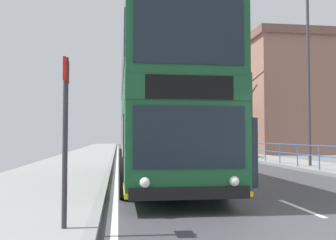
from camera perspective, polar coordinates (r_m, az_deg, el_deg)
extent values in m
cube|color=silver|center=(8.67, 19.68, -12.63)|extent=(0.12, 2.00, 0.00)
cube|color=silver|center=(13.08, 9.86, -9.28)|extent=(0.12, 2.00, 0.00)
cube|color=silver|center=(17.70, 5.14, -7.55)|extent=(0.12, 2.00, 0.00)
cube|color=silver|center=(22.39, 2.40, -6.51)|extent=(0.12, 2.00, 0.00)
cube|color=silver|center=(27.12, 0.62, -5.83)|extent=(0.12, 2.00, 0.00)
cube|color=silver|center=(31.87, -0.63, -5.34)|extent=(0.12, 2.00, 0.00)
cube|color=silver|center=(36.64, -1.55, -4.98)|extent=(0.12, 2.00, 0.00)
cube|color=silver|center=(41.41, -2.26, -4.70)|extent=(0.12, 2.00, 0.00)
cube|color=silver|center=(46.19, -2.82, -4.48)|extent=(0.12, 2.00, 0.00)
cube|color=silver|center=(50.97, -3.28, -4.30)|extent=(0.12, 2.00, 0.00)
cube|color=silver|center=(55.75, -3.66, -4.15)|extent=(0.12, 2.00, 0.00)
cube|color=#19512D|center=(12.41, -1.25, -3.68)|extent=(2.51, 10.55, 1.90)
cube|color=#19512D|center=(12.44, -1.24, 1.85)|extent=(2.53, 10.60, 0.50)
cube|color=#19512D|center=(12.58, -1.24, 6.93)|extent=(2.51, 10.55, 1.74)
cube|color=#154527|center=(12.76, -1.23, 10.95)|extent=(2.44, 10.23, 0.08)
cube|color=#19232D|center=(7.17, 3.41, -2.65)|extent=(2.20, 0.03, 1.22)
cube|color=black|center=(7.23, 3.39, 5.06)|extent=(1.75, 0.03, 0.48)
cube|color=#19232D|center=(7.47, 3.36, 13.57)|extent=(2.20, 0.03, 1.32)
cube|color=black|center=(7.25, 3.44, -11.21)|extent=(2.37, 0.08, 0.24)
cube|color=yellow|center=(12.46, -1.25, -7.78)|extent=(2.54, 10.60, 0.10)
cube|color=#19232D|center=(12.87, 4.22, -2.45)|extent=(0.03, 8.23, 0.99)
cube|color=#19232D|center=(12.79, 4.43, 7.17)|extent=(0.04, 9.49, 1.04)
cube|color=#19232D|center=(12.60, -7.09, -2.43)|extent=(0.03, 8.23, 0.99)
cube|color=#19232D|center=(12.52, -7.02, 7.39)|extent=(0.04, 9.49, 1.04)
sphere|color=white|center=(7.43, 10.17, -9.26)|extent=(0.20, 0.20, 0.20)
sphere|color=white|center=(7.10, -3.59, -9.60)|extent=(0.20, 0.20, 0.20)
cube|color=#19232D|center=(8.62, 12.11, -4.99)|extent=(0.68, 0.49, 1.64)
cube|color=black|center=(8.79, 9.35, -4.96)|extent=(0.10, 0.90, 1.64)
cylinder|color=black|center=(9.66, 7.96, -8.61)|extent=(0.30, 1.04, 1.04)
cylinder|color=black|center=(9.32, -6.57, -8.84)|extent=(0.30, 1.04, 1.04)
cylinder|color=black|center=(15.94, 1.72, -6.24)|extent=(0.30, 1.04, 1.04)
cylinder|color=black|center=(15.74, -6.98, -6.27)|extent=(0.30, 1.04, 1.04)
cube|color=white|center=(29.28, 5.37, -2.17)|extent=(2.72, 9.50, 2.85)
cube|color=#19232D|center=(29.04, 2.90, -1.39)|extent=(0.18, 8.03, 1.37)
cube|color=#19232D|center=(29.57, 7.80, -1.39)|extent=(0.18, 8.03, 1.37)
cube|color=#19232D|center=(33.93, 3.72, -1.75)|extent=(2.18, 0.07, 1.71)
cylinder|color=black|center=(31.76, 2.21, -4.49)|extent=(0.30, 0.97, 0.96)
cylinder|color=black|center=(32.22, 6.51, -4.45)|extent=(0.30, 0.97, 0.96)
cylinder|color=black|center=(26.19, 4.09, -4.89)|extent=(0.30, 0.97, 0.96)
cylinder|color=black|center=(26.75, 9.25, -4.81)|extent=(0.30, 0.97, 0.96)
cylinder|color=#386BA8|center=(16.78, 22.28, -5.34)|extent=(0.05, 0.05, 1.07)
cylinder|color=#386BA8|center=(18.46, 19.31, -5.12)|extent=(0.05, 0.05, 1.07)
cylinder|color=#386BA8|center=(20.19, 16.83, -4.92)|extent=(0.05, 0.05, 1.07)
cylinder|color=#386BA8|center=(21.94, 14.76, -4.75)|extent=(0.05, 0.05, 1.07)
cylinder|color=#386BA8|center=(23.72, 12.99, -4.60)|extent=(0.05, 0.05, 1.07)
cylinder|color=#386BA8|center=(25.52, 11.47, -4.47)|extent=(0.05, 0.05, 1.07)
cylinder|color=#386BA8|center=(27.34, 10.15, -4.35)|extent=(0.05, 0.05, 1.07)
cylinder|color=#386BA8|center=(29.17, 9.00, -4.24)|extent=(0.05, 0.05, 1.07)
cylinder|color=#386BA8|center=(31.01, 7.98, -4.15)|extent=(0.05, 0.05, 1.07)
cylinder|color=#386BA8|center=(32.85, 7.08, -4.07)|extent=(0.05, 0.05, 1.07)
cylinder|color=#386BA8|center=(34.71, 6.27, -3.99)|extent=(0.05, 0.05, 1.07)
cylinder|color=#386BA8|center=(36.57, 5.55, -3.92)|extent=(0.05, 0.05, 1.07)
cylinder|color=#386BA8|center=(38.43, 4.90, -3.86)|extent=(0.05, 0.05, 1.07)
cylinder|color=#386BA8|center=(22.82, 13.82, -3.46)|extent=(0.04, 32.54, 0.04)
cylinder|color=#386BA8|center=(22.83, 13.84, -4.54)|extent=(0.04, 32.54, 0.04)
cylinder|color=#2D2D33|center=(5.93, -15.57, -3.29)|extent=(0.08, 0.08, 2.63)
cube|color=red|center=(6.04, -15.42, 7.36)|extent=(0.04, 0.44, 0.36)
cylinder|color=#38383D|center=(19.50, 20.84, 6.34)|extent=(0.14, 0.14, 8.73)
cylinder|color=#4C3D2D|center=(29.29, 12.64, 1.01)|extent=(0.28, 0.28, 6.40)
cylinder|color=#4C3D2D|center=(29.13, 13.55, 6.48)|extent=(0.72, 1.31, 0.76)
cylinder|color=#4C3D2D|center=(28.91, 13.05, 4.51)|extent=(0.16, 1.24, 0.74)
cylinder|color=#4C3D2D|center=(29.08, 12.65, 5.58)|extent=(0.36, 0.94, 1.14)
cylinder|color=#4C3D2D|center=(29.40, 11.02, 4.32)|extent=(1.64, 0.57, 1.67)
cylinder|color=#4C3D2D|center=(29.10, 12.03, 6.10)|extent=(0.94, 0.76, 2.00)
cylinder|color=#4C3D2D|center=(28.98, 11.44, 7.02)|extent=(1.60, 0.92, 1.08)
cylinder|color=#423328|center=(43.84, 5.45, -1.31)|extent=(0.30, 0.30, 4.72)
cylinder|color=#423328|center=(43.85, 4.52, 0.07)|extent=(1.45, 0.35, 1.63)
cylinder|color=#423328|center=(44.75, 5.64, 0.78)|extent=(0.81, 1.68, 1.30)
cylinder|color=#423328|center=(44.45, 6.16, 0.43)|extent=(1.42, 0.95, 1.05)
cylinder|color=#423328|center=(43.36, 5.25, 0.08)|extent=(0.61, 1.01, 1.31)
cylinder|color=#423328|center=(43.32, 6.14, -0.38)|extent=(0.90, 1.40, 0.93)
cylinder|color=brown|center=(36.93, 6.64, 0.52)|extent=(0.38, 0.38, 6.76)
cylinder|color=brown|center=(37.77, 7.40, 4.59)|extent=(1.39, 1.02, 1.38)
cylinder|color=brown|center=(36.39, 6.27, 2.54)|extent=(0.89, 1.22, 0.97)
cylinder|color=brown|center=(37.10, 5.92, 2.45)|extent=(0.96, 0.51, 1.51)
cylinder|color=brown|center=(37.09, 7.72, 5.88)|extent=(1.39, 0.85, 1.81)
cylinder|color=brown|center=(37.62, 6.00, 3.88)|extent=(0.63, 1.26, 0.97)
cylinder|color=brown|center=(36.66, 6.87, 2.65)|extent=(0.20, 0.85, 1.12)
cylinder|color=brown|center=(37.17, 6.06, 2.09)|extent=(0.75, 0.62, 1.02)
cube|color=#936656|center=(39.20, 19.40, 2.64)|extent=(12.29, 12.68, 10.01)
cube|color=brown|center=(40.03, 19.29, 10.29)|extent=(12.78, 13.19, 0.70)
cube|color=slate|center=(50.92, 14.45, 1.42)|extent=(9.57, 17.11, 10.03)
cube|color=#5F534B|center=(51.57, 14.38, 7.38)|extent=(9.95, 17.79, 0.70)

